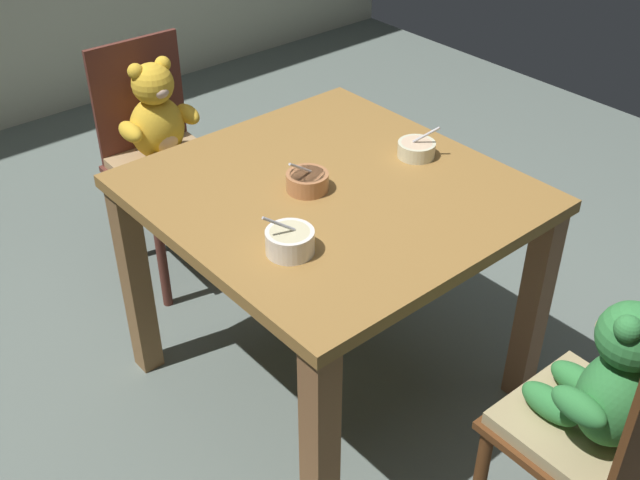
{
  "coord_description": "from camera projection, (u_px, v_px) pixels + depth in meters",
  "views": [
    {
      "loc": [
        -1.27,
        -1.43,
        1.9
      ],
      "look_at": [
        0.0,
        0.05,
        0.54
      ],
      "focal_mm": 43.78,
      "sensor_mm": 36.0,
      "label": 1
    }
  ],
  "objects": [
    {
      "name": "porridge_bowl_terracotta_center",
      "position": [
        307.0,
        181.0,
        2.2
      ],
      "size": [
        0.13,
        0.12,
        0.11
      ],
      "color": "#B67549",
      "rests_on": "dining_table"
    },
    {
      "name": "teddy_chair_near_front",
      "position": [
        606.0,
        404.0,
        1.8
      ],
      "size": [
        0.38,
        0.37,
        0.86
      ],
      "rotation": [
        0.0,
        0.0,
        1.55
      ],
      "color": "#562F15",
      "rests_on": "ground_plane"
    },
    {
      "name": "porridge_bowl_white_near_left",
      "position": [
        290.0,
        241.0,
        1.95
      ],
      "size": [
        0.13,
        0.12,
        0.12
      ],
      "color": "white",
      "rests_on": "dining_table"
    },
    {
      "name": "dining_table",
      "position": [
        331.0,
        225.0,
        2.3
      ],
      "size": [
        0.97,
        1.01,
        0.75
      ],
      "color": "olive",
      "rests_on": "ground_plane"
    },
    {
      "name": "porridge_bowl_cream_near_right",
      "position": [
        416.0,
        149.0,
        2.36
      ],
      "size": [
        0.11,
        0.11,
        0.1
      ],
      "color": "beige",
      "rests_on": "dining_table"
    },
    {
      "name": "teddy_chair_far_center",
      "position": [
        162.0,
        140.0,
        2.88
      ],
      "size": [
        0.41,
        0.43,
        0.89
      ],
      "rotation": [
        0.0,
        0.0,
        -1.61
      ],
      "color": "#592B23",
      "rests_on": "ground_plane"
    },
    {
      "name": "ground_plane",
      "position": [
        330.0,
        380.0,
        2.66
      ],
      "size": [
        5.2,
        5.2,
        0.04
      ],
      "color": "slate"
    }
  ]
}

